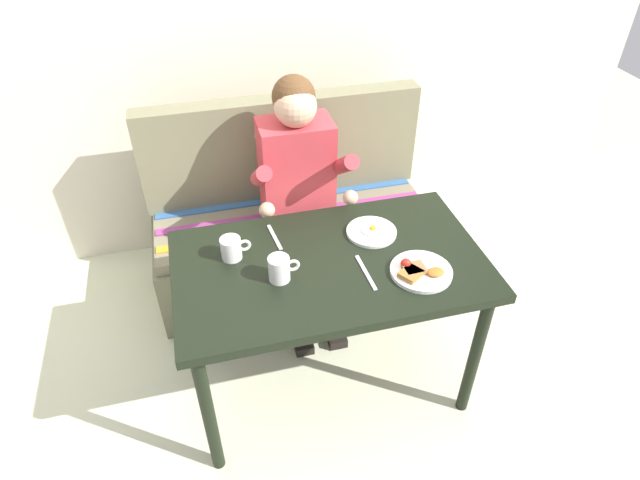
% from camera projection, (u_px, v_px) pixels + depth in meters
% --- Properties ---
extents(ground_plane, '(8.00, 8.00, 0.00)m').
position_uv_depth(ground_plane, '(328.00, 379.00, 2.52)').
color(ground_plane, beige).
extents(back_wall, '(4.40, 0.10, 2.60)m').
position_uv_depth(back_wall, '(264.00, 14.00, 2.67)').
color(back_wall, beige).
rests_on(back_wall, ground).
extents(table, '(1.20, 0.70, 0.73)m').
position_uv_depth(table, '(330.00, 277.00, 2.11)').
color(table, black).
rests_on(table, ground).
extents(couch, '(1.44, 0.56, 1.00)m').
position_uv_depth(couch, '(291.00, 228.00, 2.89)').
color(couch, '#706D51').
rests_on(couch, ground).
extents(person, '(0.45, 0.61, 1.21)m').
position_uv_depth(person, '(300.00, 180.00, 2.51)').
color(person, '#BE373F').
rests_on(person, ground).
extents(plate_breakfast, '(0.23, 0.23, 0.05)m').
position_uv_depth(plate_breakfast, '(420.00, 271.00, 2.00)').
color(plate_breakfast, white).
rests_on(plate_breakfast, table).
extents(plate_eggs, '(0.21, 0.21, 0.04)m').
position_uv_depth(plate_eggs, '(372.00, 232.00, 2.20)').
color(plate_eggs, white).
rests_on(plate_eggs, table).
extents(coffee_mug, '(0.12, 0.08, 0.10)m').
position_uv_depth(coffee_mug, '(280.00, 268.00, 1.95)').
color(coffee_mug, white).
rests_on(coffee_mug, table).
extents(coffee_mug_second, '(0.12, 0.08, 0.09)m').
position_uv_depth(coffee_mug_second, '(232.00, 248.00, 2.05)').
color(coffee_mug_second, white).
rests_on(coffee_mug_second, table).
extents(fork, '(0.03, 0.17, 0.00)m').
position_uv_depth(fork, '(275.00, 237.00, 2.18)').
color(fork, silver).
rests_on(fork, table).
extents(knife, '(0.02, 0.20, 0.00)m').
position_uv_depth(knife, '(366.00, 272.00, 2.01)').
color(knife, silver).
rests_on(knife, table).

